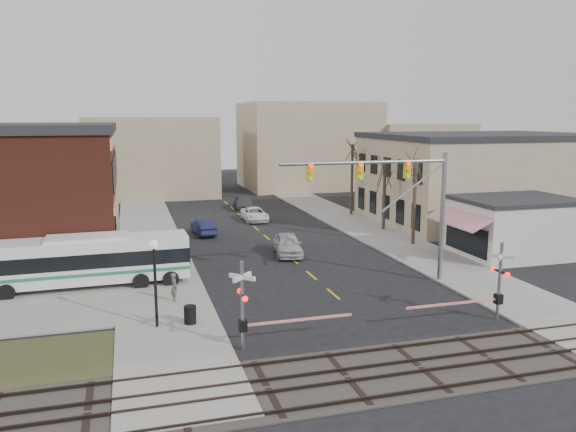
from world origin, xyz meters
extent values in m
plane|color=black|center=(0.00, 0.00, 0.00)|extent=(160.00, 160.00, 0.00)
cube|color=gray|center=(-9.50, 20.00, 0.06)|extent=(5.00, 60.00, 0.12)
cube|color=gray|center=(9.50, 20.00, 0.06)|extent=(5.00, 60.00, 0.12)
cube|color=#332D28|center=(0.00, -8.00, 0.03)|extent=(160.00, 5.00, 0.06)
cube|color=#2D231E|center=(0.00, -7.52, 0.12)|extent=(160.00, 0.08, 0.14)
cube|color=#2D231E|center=(0.00, -6.08, 0.12)|extent=(160.00, 0.08, 0.14)
cube|color=#2D231E|center=(0.00, -9.92, 0.12)|extent=(160.00, 0.08, 0.14)
cube|color=#2D231E|center=(0.00, -8.48, 0.12)|extent=(160.00, 0.08, 0.14)
cube|color=tan|center=(-11.95, 16.00, 4.30)|extent=(0.10, 15.00, 0.50)
cube|color=tan|center=(-11.95, 16.00, 8.40)|extent=(0.10, 15.00, 0.70)
cube|color=black|center=(-11.95, 16.00, 1.80)|extent=(0.08, 13.00, 2.60)
cube|color=gray|center=(22.00, 20.00, 4.00)|extent=(20.00, 15.00, 8.00)
cube|color=#262628|center=(22.00, 20.00, 8.25)|extent=(20.30, 15.30, 0.50)
cube|color=beige|center=(16.00, 7.00, 2.00)|extent=(8.00, 6.00, 4.00)
cube|color=#262628|center=(16.00, 7.00, 4.15)|extent=(8.20, 6.20, 0.30)
cube|color=#B61630|center=(11.20, 7.00, 3.00)|extent=(1.68, 6.00, 0.87)
cylinder|color=#382B21|center=(10.50, 12.00, 3.50)|extent=(0.28, 0.28, 6.75)
cylinder|color=#382B21|center=(10.80, 18.00, 3.27)|extent=(0.28, 0.28, 6.30)
cylinder|color=#382B21|center=(11.00, 26.00, 3.72)|extent=(0.28, 0.28, 7.20)
cube|color=silver|center=(-13.54, 7.22, 1.72)|extent=(11.65, 2.75, 2.55)
cube|color=black|center=(-13.54, 7.22, 1.89)|extent=(11.69, 2.79, 0.87)
cube|color=#236A4D|center=(-13.54, 7.22, 1.11)|extent=(11.69, 2.79, 0.19)
cylinder|color=black|center=(-13.54, 7.22, 0.48)|extent=(1.02, 2.53, 0.97)
cylinder|color=gray|center=(7.27, 2.64, 4.00)|extent=(0.28, 0.28, 8.00)
cylinder|color=gray|center=(2.12, 2.64, 7.50)|extent=(10.30, 0.20, 0.20)
cube|color=gold|center=(4.77, 2.64, 7.00)|extent=(0.35, 0.30, 1.00)
cube|color=gold|center=(1.77, 2.64, 7.00)|extent=(0.35, 0.30, 1.00)
cube|color=gold|center=(-1.23, 2.64, 7.00)|extent=(0.35, 0.30, 1.00)
cylinder|color=gray|center=(-6.55, -4.20, 2.00)|extent=(0.16, 0.16, 4.00)
cube|color=silver|center=(-6.55, -4.20, 3.30)|extent=(1.00, 1.00, 0.18)
cube|color=silver|center=(-6.55, -4.20, 3.30)|extent=(1.00, 1.00, 0.18)
sphere|color=#FF0C0C|center=(-6.55, -4.75, 2.50)|extent=(0.26, 0.26, 0.26)
sphere|color=#FF0C0C|center=(-6.55, -3.65, 2.50)|extent=(0.26, 0.26, 0.26)
cube|color=black|center=(-6.55, -4.20, 1.10)|extent=(0.35, 0.35, 0.50)
cube|color=#FF0C0C|center=(-3.95, -4.20, 1.10)|extent=(5.00, 0.10, 0.10)
cylinder|color=gray|center=(6.48, -4.15, 2.00)|extent=(0.16, 0.16, 4.00)
cube|color=silver|center=(6.48, -4.15, 3.30)|extent=(1.00, 1.00, 0.18)
cube|color=silver|center=(6.48, -4.15, 3.30)|extent=(1.00, 1.00, 0.18)
sphere|color=#FF0C0C|center=(6.48, -4.70, 2.50)|extent=(0.26, 0.26, 0.26)
sphere|color=#FF0C0C|center=(6.48, -3.60, 2.50)|extent=(0.26, 0.26, 0.26)
cube|color=black|center=(6.48, -4.15, 1.10)|extent=(0.35, 0.35, 0.50)
cube|color=#FF0C0C|center=(3.88, -4.15, 1.10)|extent=(5.00, 0.10, 0.10)
cylinder|color=black|center=(-10.05, -0.64, 2.07)|extent=(0.14, 0.14, 3.90)
sphere|color=silver|center=(-10.05, -0.64, 4.17)|extent=(0.44, 0.44, 0.44)
cylinder|color=black|center=(-8.46, -0.68, 0.56)|extent=(0.60, 0.60, 0.88)
imported|color=#B6B5BA|center=(0.05, 11.72, 0.79)|extent=(2.57, 4.89, 1.59)
imported|color=#171939|center=(-4.98, 20.61, 0.68)|extent=(1.87, 4.23, 1.35)
imported|color=white|center=(0.73, 25.81, 0.65)|extent=(2.23, 4.70, 1.30)
imported|color=#434247|center=(1.04, 32.74, 0.70)|extent=(2.41, 5.02, 1.41)
imported|color=#63544F|center=(-8.91, 2.97, 0.91)|extent=(0.48, 0.64, 1.58)
imported|color=#36405F|center=(-11.39, 7.98, 0.87)|extent=(0.79, 0.88, 1.50)
camera|label=1|loc=(-11.08, -27.09, 10.11)|focal=35.00mm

